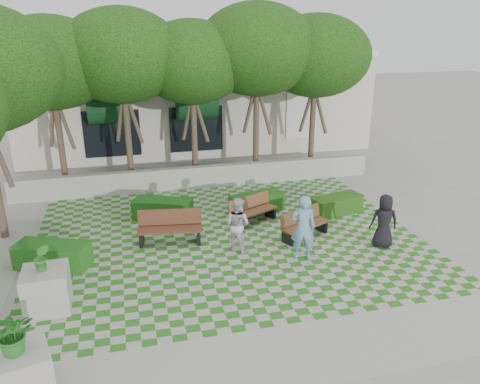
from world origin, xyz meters
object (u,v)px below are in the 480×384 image
object	(u,v)px
bench_west	(170,228)
hedge_west	(53,255)
planter_front	(19,365)
planter_back	(47,287)
hedge_midleft	(163,209)
person_blue	(303,228)
person_dark	(384,221)
person_white	(237,224)
hedge_midright	(257,203)
bench_east	(304,224)
hedge_east	(336,205)
bench_mid	(252,210)

from	to	relation	value
bench_west	hedge_west	world-z (taller)	bench_west
planter_front	planter_back	world-z (taller)	planter_front
hedge_midleft	planter_front	bearing A→B (deg)	-112.98
bench_west	person_blue	bearing A→B (deg)	-20.79
hedge_west	person_dark	size ratio (longest dim) A/B	1.21
person_dark	person_white	bearing A→B (deg)	6.66
person_blue	person_dark	size ratio (longest dim) A/B	1.17
hedge_midright	person_blue	bearing A→B (deg)	-85.59
hedge_midright	planter_front	distance (m)	10.13
hedge_west	person_blue	xyz separation A→B (m)	(7.03, -1.27, 0.63)
person_blue	hedge_midleft	bearing A→B (deg)	-29.83
person_white	person_dark	bearing A→B (deg)	-145.25
planter_front	person_dark	bearing A→B (deg)	22.26
person_white	planter_front	bearing A→B (deg)	88.10
bench_east	person_white	size ratio (longest dim) A/B	1.07
bench_east	person_dark	bearing A→B (deg)	-54.36
hedge_east	hedge_midleft	size ratio (longest dim) A/B	0.93
hedge_midleft	planter_front	xyz separation A→B (m)	(-3.32, -7.82, 0.39)
planter_front	planter_back	bearing A→B (deg)	88.41
hedge_east	hedge_midright	distance (m)	2.89
bench_west	planter_front	bearing A→B (deg)	-111.76
hedge_midleft	person_blue	bearing A→B (deg)	-47.43
bench_east	hedge_west	distance (m)	7.62
bench_east	hedge_midleft	world-z (taller)	bench_east
bench_mid	hedge_midright	size ratio (longest dim) A/B	0.95
hedge_midright	planter_back	world-z (taller)	planter_back
bench_east	hedge_midleft	xyz separation A→B (m)	(-4.26, 2.64, -0.08)
hedge_west	person_white	distance (m)	5.36
bench_mid	person_dark	size ratio (longest dim) A/B	1.10
planter_front	bench_east	bearing A→B (deg)	34.37
bench_west	person_dark	size ratio (longest dim) A/B	1.22
bench_east	person_white	xyz separation A→B (m)	(-2.29, -0.36, 0.41)
planter_back	person_dark	size ratio (longest dim) A/B	1.03
hedge_midleft	hedge_west	distance (m)	4.32
hedge_midright	person_blue	world-z (taller)	person_blue
person_white	hedge_east	bearing A→B (deg)	-109.70
hedge_east	hedge_midright	bearing A→B (deg)	162.80
bench_mid	person_dark	bearing A→B (deg)	-63.07
person_dark	person_white	size ratio (longest dim) A/B	0.99
bench_east	bench_mid	bearing A→B (deg)	106.04
bench_west	person_white	world-z (taller)	person_white
bench_east	planter_front	world-z (taller)	planter_front
bench_east	bench_west	size ratio (longest dim) A/B	0.88
person_blue	hedge_west	bearing A→B (deg)	7.33
bench_west	planter_front	world-z (taller)	planter_front
hedge_midleft	planter_front	size ratio (longest dim) A/B	1.10
bench_mid	planter_back	distance (m)	7.24
hedge_west	planter_front	bearing A→B (deg)	-89.51
bench_mid	person_white	xyz separation A→B (m)	(-0.99, -1.87, 0.40)
hedge_midleft	person_white	bearing A→B (deg)	-56.79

